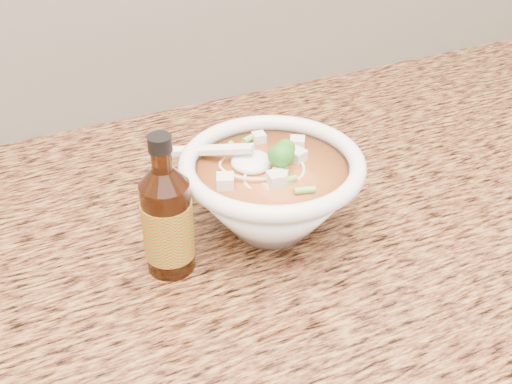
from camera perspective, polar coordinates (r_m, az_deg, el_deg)
name	(u,v)px	position (r m, az deg, el deg)	size (l,w,h in m)	color
counter_slab	(131,262)	(0.76, -11.04, -6.10)	(4.00, 0.68, 0.04)	olive
soup_bowl	(271,191)	(0.74, 1.38, 0.08)	(0.21, 0.21, 0.12)	white
hot_sauce_bottle	(167,221)	(0.68, -7.87, -2.58)	(0.07, 0.07, 0.16)	#391707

